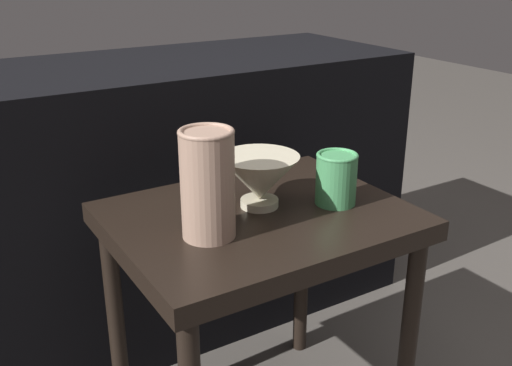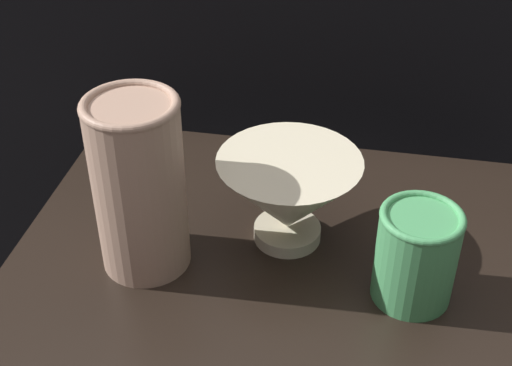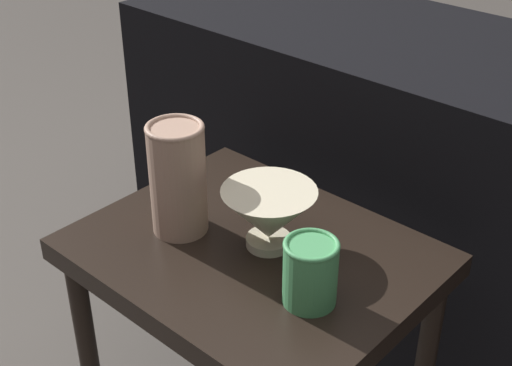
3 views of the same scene
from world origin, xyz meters
name	(u,v)px [view 3 (image 3 of 3)]	position (x,y,z in m)	size (l,w,h in m)	color
table	(253,282)	(0.00, 0.00, 0.46)	(0.56, 0.45, 0.53)	black
couch_backdrop	(416,200)	(0.00, 0.55, 0.37)	(1.38, 0.50, 0.74)	black
bowl	(269,215)	(0.01, 0.02, 0.59)	(0.16, 0.16, 0.10)	beige
vase_textured_left	(178,178)	(-0.13, -0.04, 0.63)	(0.10, 0.10, 0.20)	tan
vase_colorful_right	(310,271)	(0.15, -0.04, 0.58)	(0.08, 0.08, 0.10)	#47995B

